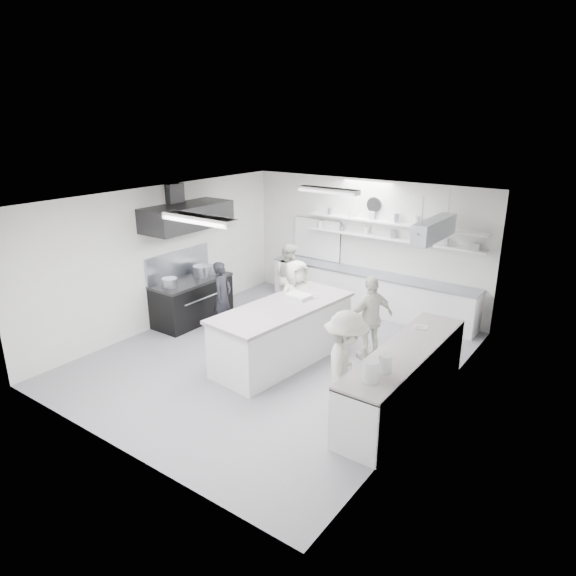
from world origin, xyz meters
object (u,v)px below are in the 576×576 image
Objects in this scene: prep_island at (283,334)px; stove at (192,301)px; back_counter at (368,292)px; right_counter at (404,379)px; cook_stove at (222,295)px; cook_back at (289,276)px.

stove is at bearing 177.43° from prep_island.
back_counter is 4.13m from right_counter.
right_counter is 4.49m from cook_stove.
stove is 0.64× the size of prep_island.
cook_stove is (-1.96, 0.51, 0.21)m from prep_island.
cook_stove is (-2.08, -2.70, 0.27)m from back_counter.
cook_back reaches higher than back_counter.
prep_island is at bearing 175.47° from right_counter.
back_counter is 3.41× the size of cook_stove.
back_counter is 3.42m from cook_stove.
prep_island is 2.04m from cook_stove.
prep_island is at bearing -118.79° from cook_stove.
stove is at bearing 57.47° from cook_back.
right_counter reaches higher than stove.
right_counter is (5.25, -0.60, 0.02)m from stove.
prep_island reaches higher than right_counter.
cook_stove reaches higher than right_counter.
cook_back is at bearing -29.85° from cook_stove.
prep_island is at bearing -92.09° from back_counter.
stove is 5.28m from right_counter.
back_counter is at bearing 124.65° from right_counter.
prep_island reaches higher than stove.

